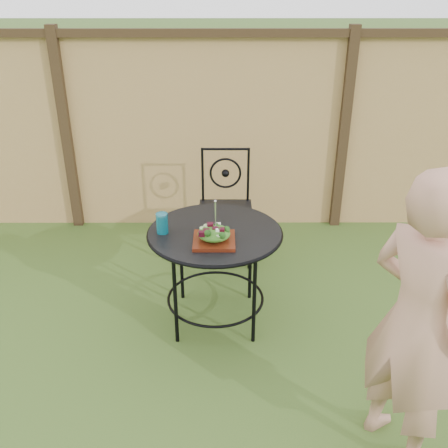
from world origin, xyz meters
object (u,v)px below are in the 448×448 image
Objects in this scene: patio_table at (215,249)px; diner at (417,325)px; patio_chair at (225,203)px; salad_plate at (214,240)px.

patio_table is 0.58× the size of diner.
patio_chair reaches higher than salad_plate.
diner is (0.97, -1.11, 0.21)m from patio_table.
salad_plate reaches higher than patio_table.
patio_chair is 0.60× the size of diner.
diner reaches higher than patio_chair.
patio_table is 0.22m from salad_plate.
patio_table is 1.49m from diner.
patio_table is 0.97× the size of patio_chair.
patio_chair is 3.52× the size of salad_plate.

